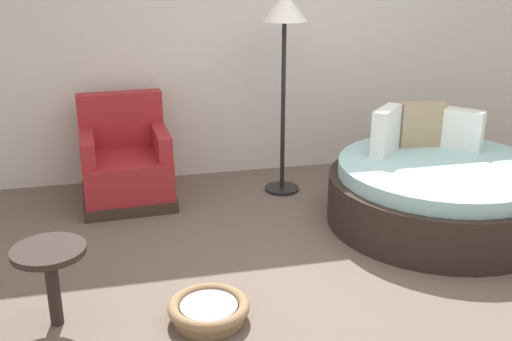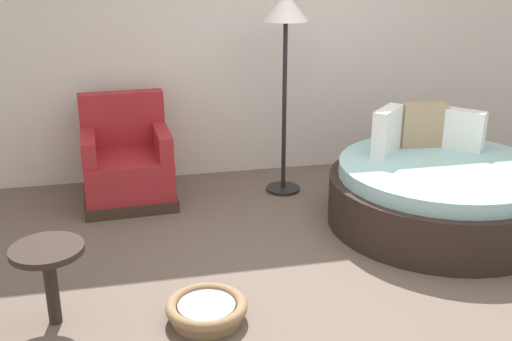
{
  "view_description": "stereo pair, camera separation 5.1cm",
  "coord_description": "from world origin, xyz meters",
  "px_view_note": "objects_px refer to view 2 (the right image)",
  "views": [
    {
      "loc": [
        -1.47,
        -3.6,
        2.2
      ],
      "look_at": [
        -0.46,
        0.78,
        0.55
      ],
      "focal_mm": 43.35,
      "sensor_mm": 36.0,
      "label": 1
    },
    {
      "loc": [
        -1.42,
        -3.62,
        2.2
      ],
      "look_at": [
        -0.46,
        0.78,
        0.55
      ],
      "focal_mm": 43.35,
      "sensor_mm": 36.0,
      "label": 2
    }
  ],
  "objects_px": {
    "side_table": "(48,261)",
    "floor_lamp": "(286,26)",
    "red_armchair": "(127,165)",
    "pet_basket": "(207,310)",
    "round_daybed": "(440,193)"
  },
  "relations": [
    {
      "from": "side_table",
      "to": "pet_basket",
      "type": "bearing_deg",
      "value": -10.91
    },
    {
      "from": "round_daybed",
      "to": "red_armchair",
      "type": "distance_m",
      "value": 2.74
    },
    {
      "from": "red_armchair",
      "to": "side_table",
      "type": "relative_size",
      "value": 1.81
    },
    {
      "from": "round_daybed",
      "to": "pet_basket",
      "type": "distance_m",
      "value": 2.33
    },
    {
      "from": "red_armchair",
      "to": "pet_basket",
      "type": "bearing_deg",
      "value": -78.65
    },
    {
      "from": "red_armchair",
      "to": "side_table",
      "type": "distance_m",
      "value": 1.99
    },
    {
      "from": "floor_lamp",
      "to": "side_table",
      "type": "bearing_deg",
      "value": -136.85
    },
    {
      "from": "red_armchair",
      "to": "side_table",
      "type": "height_order",
      "value": "red_armchair"
    },
    {
      "from": "pet_basket",
      "to": "side_table",
      "type": "relative_size",
      "value": 0.98
    },
    {
      "from": "pet_basket",
      "to": "round_daybed",
      "type": "bearing_deg",
      "value": 25.65
    },
    {
      "from": "red_armchair",
      "to": "floor_lamp",
      "type": "distance_m",
      "value": 1.87
    },
    {
      "from": "side_table",
      "to": "red_armchair",
      "type": "bearing_deg",
      "value": 75.46
    },
    {
      "from": "side_table",
      "to": "floor_lamp",
      "type": "bearing_deg",
      "value": 43.15
    },
    {
      "from": "round_daybed",
      "to": "floor_lamp",
      "type": "bearing_deg",
      "value": 137.48
    },
    {
      "from": "round_daybed",
      "to": "floor_lamp",
      "type": "height_order",
      "value": "floor_lamp"
    }
  ]
}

